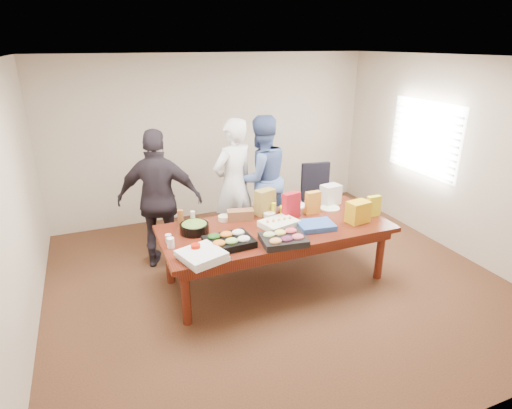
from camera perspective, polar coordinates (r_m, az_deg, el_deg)
name	(u,v)px	position (r m, az deg, el deg)	size (l,w,h in m)	color
floor	(275,280)	(5.44, 2.64, -10.35)	(5.50, 5.00, 0.02)	#47301E
ceiling	(279,56)	(4.63, 3.24, 19.65)	(5.50, 5.00, 0.02)	white
wall_back	(215,137)	(7.13, -5.66, 9.16)	(5.50, 0.04, 2.70)	beige
wall_front	(439,290)	(2.99, 23.80, -10.72)	(5.50, 0.04, 2.70)	beige
wall_left	(10,214)	(4.52, -30.66, -1.12)	(0.04, 5.00, 2.70)	beige
wall_right	(455,157)	(6.48, 25.68, 5.91)	(0.04, 5.00, 2.70)	beige
window_panel	(424,138)	(6.83, 22.08, 8.46)	(0.03, 1.40, 1.10)	white
window_blinds	(422,138)	(6.80, 21.83, 8.45)	(0.04, 1.36, 1.00)	beige
conference_table	(276,254)	(5.25, 2.71, -6.77)	(2.80, 1.20, 0.75)	#4C1C0F
office_chair	(321,203)	(6.49, 8.91, 0.25)	(0.54, 0.54, 1.07)	black
person_center	(234,185)	(5.94, -3.09, 2.73)	(0.69, 0.46, 1.90)	white
person_right	(261,179)	(6.22, 0.66, 3.57)	(0.92, 0.72, 1.89)	#4B629E
person_left	(160,200)	(5.54, -13.07, 0.58)	(1.09, 0.46, 1.87)	black
veggie_tray	(229,242)	(4.62, -3.73, -5.14)	(0.51, 0.40, 0.08)	black
fruit_tray	(283,240)	(4.67, 3.77, -4.86)	(0.49, 0.39, 0.08)	black
sheet_cake	(279,223)	(5.07, 3.17, -2.61)	(0.43, 0.32, 0.08)	white
salad_bowl	(194,228)	(4.95, -8.46, -3.23)	(0.34, 0.34, 0.11)	black
chip_bag_blue	(316,225)	(5.08, 8.22, -2.86)	(0.42, 0.32, 0.06)	#2C55A7
chip_bag_red	(291,206)	(5.27, 4.86, -0.15)	(0.23, 0.10, 0.34)	#A9141F
chip_bag_yellow	(374,206)	(5.54, 15.84, -0.21)	(0.18, 0.07, 0.27)	yellow
chip_bag_orange	(313,203)	(5.46, 7.80, 0.26)	(0.19, 0.09, 0.30)	orange
mayo_jar	(272,205)	(5.52, 2.28, -0.09)	(0.10, 0.10, 0.15)	white
mustard_bottle	(274,209)	(5.37, 2.45, -0.64)	(0.06, 0.06, 0.17)	#CBD41B
dressing_bottle	(181,218)	(5.10, -10.32, -1.90)	(0.07, 0.07, 0.22)	brown
ranch_bottle	(193,218)	(5.16, -8.67, -1.83)	(0.06, 0.06, 0.18)	beige
banana_bunch	(290,210)	(5.48, 4.66, -0.72)	(0.25, 0.14, 0.08)	#D8E300
bread_loaf	(240,215)	(5.24, -2.16, -1.44)	(0.33, 0.14, 0.13)	brown
kraft_bag	(265,202)	(5.39, 1.25, 0.37)	(0.25, 0.15, 0.33)	olive
red_cup	(196,250)	(4.42, -8.27, -6.20)	(0.10, 0.10, 0.13)	#BE1603
clear_cup_a	(171,243)	(4.65, -11.64, -5.16)	(0.08, 0.08, 0.11)	white
clear_cup_b	(168,239)	(4.76, -11.93, -4.60)	(0.07, 0.07, 0.10)	silver
pizza_box_lower	(203,257)	(4.36, -7.31, -7.20)	(0.41, 0.41, 0.05)	silver
pizza_box_upper	(201,254)	(4.33, -7.52, -6.72)	(0.41, 0.41, 0.05)	white
plate_a	(330,208)	(5.70, 10.07, -0.49)	(0.27, 0.27, 0.02)	beige
plate_b	(296,205)	(5.73, 5.56, -0.11)	(0.27, 0.27, 0.02)	white
dip_bowl_a	(269,215)	(5.33, 1.84, -1.44)	(0.15, 0.15, 0.06)	white
dip_bowl_b	(224,218)	(5.25, -4.41, -1.87)	(0.15, 0.15, 0.06)	#F1E5C1
grocery_bag_white	(331,194)	(5.83, 10.21, 1.37)	(0.25, 0.18, 0.27)	silver
grocery_bag_yellow	(358,212)	(5.31, 13.83, -0.98)	(0.27, 0.19, 0.27)	gold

